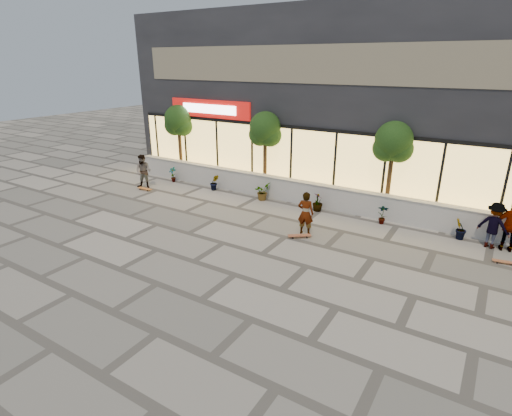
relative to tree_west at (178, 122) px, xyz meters
The scene contains 19 objects.
ground 12.21m from the tree_west, 40.55° to the right, with size 80.00×80.00×0.00m, color #AAA193.
planter_wall 9.36m from the tree_west, ahead, with size 22.00×0.42×1.04m.
retail_building 10.27m from the tree_west, 28.00° to the left, with size 24.00×9.17×8.50m.
shrub_a 2.91m from the tree_west, 68.20° to the right, with size 0.43×0.29×0.81m, color #153210.
shrub_b 4.37m from the tree_west, 20.75° to the right, with size 0.45×0.36×0.81m, color #153210.
shrub_c 6.74m from the tree_west, 11.58° to the right, with size 0.73×0.63×0.81m, color #153210.
shrub_d 9.35m from the tree_west, ahead, with size 0.45×0.45×0.81m, color #153210.
shrub_e 12.05m from the tree_west, ahead, with size 0.43×0.29×0.81m, color #153210.
shrub_f 14.78m from the tree_west, ahead, with size 0.45×0.36×0.81m, color #153210.
tree_west is the anchor object (origin of this frame).
tree_midwest 5.50m from the tree_west, ahead, with size 1.60×1.50×3.92m.
tree_mideast 11.50m from the tree_west, ahead, with size 1.60×1.50×3.92m.
skater_center 10.44m from the tree_west, 21.63° to the right, with size 0.60×0.40×1.66m, color white.
skater_left 3.52m from the tree_west, 90.11° to the right, with size 0.83×0.65×1.72m, color tan.
skater_right_near 16.19m from the tree_west, ahead, with size 1.07×0.44×1.82m, color white.
skater_right_far 15.71m from the tree_west, ahead, with size 1.07×0.61×1.65m, color maroon.
skateboard_center 10.77m from the tree_west, 23.88° to the right, with size 0.82×0.69×0.10m.
skateboard_left 4.28m from the tree_west, 84.27° to the right, with size 0.85×0.25×0.10m.
skateboard_right_near 16.46m from the tree_west, ahead, with size 0.75×0.30×0.09m.
Camera 1 is at (6.21, -8.77, 6.16)m, focal length 28.00 mm.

